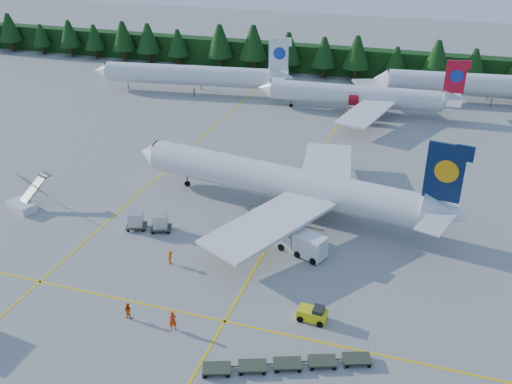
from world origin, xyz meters
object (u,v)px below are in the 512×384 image
(airliner_red, at_px, (351,95))
(baggage_tug, at_px, (313,314))
(airliner_navy, at_px, (273,180))
(airstairs, at_px, (24,203))
(service_truck, at_px, (303,244))

(airliner_red, distance_m, baggage_tug, 60.27)
(airliner_navy, height_order, airstairs, airliner_navy)
(airliner_navy, height_order, baggage_tug, airliner_navy)
(baggage_tug, bearing_deg, airliner_red, 100.03)
(airliner_navy, relative_size, service_truck, 7.28)
(airliner_red, bearing_deg, baggage_tug, -86.78)
(airliner_navy, relative_size, airliner_red, 1.14)
(airstairs, xyz_separation_m, service_truck, (35.62, 0.73, 0.52))
(airstairs, height_order, baggage_tug, airstairs)
(airliner_navy, xyz_separation_m, service_truck, (6.20, -9.45, -2.38))
(airliner_navy, xyz_separation_m, baggage_tug, (9.81, -20.02, -2.98))
(service_truck, distance_m, baggage_tug, 11.18)
(airliner_navy, distance_m, airstairs, 31.26)
(airstairs, relative_size, baggage_tug, 2.21)
(airliner_navy, distance_m, service_truck, 11.55)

